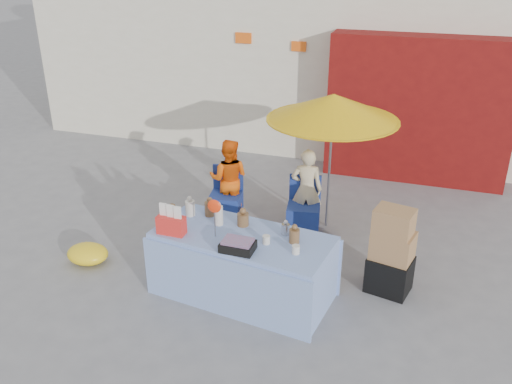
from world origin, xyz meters
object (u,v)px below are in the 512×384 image
(chair_left, at_px, (226,205))
(box_stack, at_px, (391,254))
(market_table, at_px, (242,264))
(umbrella, at_px, (333,108))
(vendor_orange, at_px, (229,179))
(chair_right, at_px, (303,216))
(vendor_beige, at_px, (306,190))

(chair_left, height_order, box_stack, box_stack)
(chair_left, distance_m, box_stack, 2.90)
(market_table, relative_size, umbrella, 1.10)
(market_table, height_order, vendor_orange, market_table)
(chair_right, bearing_deg, chair_left, 170.55)
(umbrella, height_order, box_stack, umbrella)
(market_table, relative_size, chair_right, 2.71)
(vendor_orange, bearing_deg, box_stack, 144.35)
(chair_left, bearing_deg, chair_right, -9.45)
(market_table, xyz_separation_m, vendor_beige, (0.33, 1.95, 0.21))
(chair_right, bearing_deg, market_table, -109.60)
(market_table, bearing_deg, umbrella, 81.10)
(chair_left, relative_size, umbrella, 0.41)
(umbrella, relative_size, box_stack, 1.83)
(market_table, xyz_separation_m, vendor_orange, (-0.92, 1.95, 0.22))
(chair_right, distance_m, vendor_orange, 1.31)
(chair_right, relative_size, box_stack, 0.74)
(box_stack, bearing_deg, chair_right, 140.07)
(chair_right, bearing_deg, vendor_orange, 164.40)
(market_table, height_order, chair_left, market_table)
(chair_right, height_order, vendor_orange, vendor_orange)
(umbrella, bearing_deg, market_table, -106.64)
(market_table, xyz_separation_m, umbrella, (0.63, 2.10, 1.46))
(market_table, relative_size, vendor_beige, 1.79)
(chair_left, bearing_deg, umbrella, 0.93)
(market_table, bearing_deg, chair_right, 87.58)
(market_table, relative_size, chair_left, 2.71)
(vendor_orange, relative_size, vendor_beige, 1.01)
(chair_left, distance_m, vendor_orange, 0.41)
(chair_left, distance_m, chair_right, 1.25)
(vendor_orange, height_order, vendor_beige, vendor_orange)
(market_table, bearing_deg, vendor_beige, 88.19)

